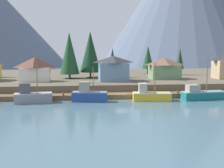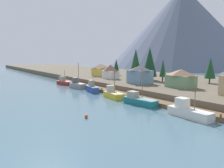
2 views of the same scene
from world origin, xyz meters
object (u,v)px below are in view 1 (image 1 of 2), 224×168
object	(u,v)px
fishing_boat_blue	(89,95)
conifer_near_left	(69,53)
house_green	(164,68)
conifer_mid_left	(90,52)
house_blue	(113,68)
fishing_boat_yellow	(150,95)
fishing_boat_teal	(202,94)
conifer_back_left	(180,59)
conifer_mid_right	(148,57)
fishing_boat_grey	(32,96)
house_white	(35,69)
conifer_near_right	(112,59)

from	to	relation	value
fishing_boat_blue	conifer_near_left	world-z (taller)	conifer_near_left
house_green	conifer_mid_left	bearing A→B (deg)	162.55
house_blue	fishing_boat_yellow	bearing A→B (deg)	-69.64
fishing_boat_blue	house_green	bearing A→B (deg)	51.96
fishing_boat_teal	conifer_back_left	distance (m)	32.30
house_green	conifer_mid_right	xyz separation A→B (m)	(-0.60, 16.53, 2.54)
fishing_boat_teal	house_blue	bearing A→B (deg)	132.19
fishing_boat_grey	conifer_mid_right	world-z (taller)	conifer_mid_right
conifer_mid_left	conifer_mid_right	bearing A→B (deg)	28.71
conifer_near_left	conifer_mid_left	xyz separation A→B (m)	(5.73, 2.21, 0.38)
fishing_boat_grey	conifer_back_left	world-z (taller)	conifer_back_left
fishing_boat_grey	house_blue	size ratio (longest dim) A/B	1.28
conifer_near_left	conifer_back_left	xyz separation A→B (m)	(33.76, 8.12, -1.82)
house_white	conifer_near_right	size ratio (longest dim) A/B	0.90
house_blue	conifer_mid_left	bearing A→B (deg)	118.30
fishing_boat_teal	conifer_near_right	bearing A→B (deg)	116.13
house_white	house_blue	distance (m)	19.33
fishing_boat_grey	conifer_near_left	xyz separation A→B (m)	(6.63, 23.00, 8.04)
fishing_boat_blue	house_white	size ratio (longest dim) A/B	0.95
fishing_boat_blue	conifer_near_right	size ratio (longest dim) A/B	0.85
fishing_boat_blue	conifer_back_left	size ratio (longest dim) A/B	0.86
fishing_boat_yellow	fishing_boat_teal	xyz separation A→B (m)	(10.97, 0.08, 0.00)
fishing_boat_blue	conifer_near_left	distance (m)	24.54
house_green	house_blue	xyz separation A→B (m)	(-14.25, -3.70, 0.35)
conifer_mid_left	house_blue	bearing A→B (deg)	-61.70
fishing_boat_grey	fishing_boat_teal	size ratio (longest dim) A/B	1.02
fishing_boat_blue	conifer_mid_right	bearing A→B (deg)	70.07
fishing_boat_yellow	conifer_mid_left	xyz separation A→B (m)	(-11.02, 25.25, 8.61)
conifer_near_left	conifer_near_right	world-z (taller)	conifer_near_left
house_green	conifer_mid_right	bearing A→B (deg)	92.09
house_green	conifer_back_left	distance (m)	14.89
house_white	conifer_near_left	size ratio (longest dim) A/B	0.60
fishing_boat_yellow	house_green	world-z (taller)	house_green
house_green	fishing_boat_yellow	bearing A→B (deg)	-114.08
fishing_boat_grey	fishing_boat_yellow	size ratio (longest dim) A/B	1.21
fishing_boat_yellow	conifer_near_left	size ratio (longest dim) A/B	0.63
conifer_mid_right	conifer_back_left	distance (m)	10.13
conifer_near_left	fishing_boat_yellow	bearing A→B (deg)	-53.98
conifer_mid_left	fishing_boat_grey	bearing A→B (deg)	-116.11
conifer_mid_left	conifer_back_left	distance (m)	28.74
conifer_back_left	conifer_mid_right	bearing A→B (deg)	153.77
fishing_boat_blue	house_green	xyz separation A→B (m)	(20.96, 18.87, 4.02)
house_blue	conifer_near_left	xyz separation A→B (m)	(-11.03, 7.63, 3.64)
fishing_boat_yellow	house_green	distance (m)	21.35
house_green	conifer_near_left	bearing A→B (deg)	171.16
fishing_boat_yellow	conifer_near_right	size ratio (longest dim) A/B	0.94
fishing_boat_blue	conifer_mid_right	distance (m)	41.35
conifer_mid_left	conifer_mid_right	distance (m)	21.69
fishing_boat_grey	fishing_boat_yellow	xyz separation A→B (m)	(23.38, -0.04, -0.18)
fishing_boat_yellow	house_blue	xyz separation A→B (m)	(-5.72, 15.40, 4.59)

